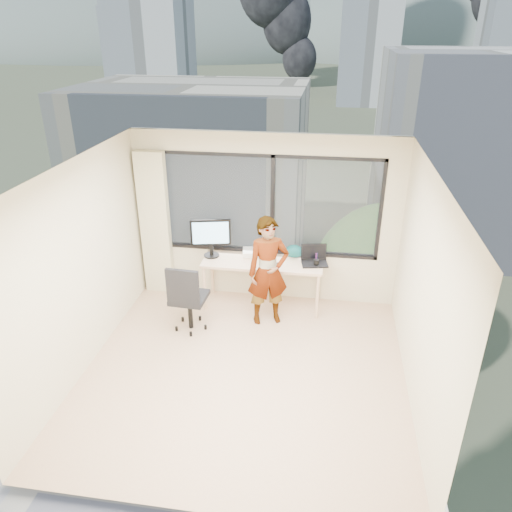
% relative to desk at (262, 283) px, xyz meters
% --- Properties ---
extents(floor, '(4.00, 4.00, 0.01)m').
position_rel_desk_xyz_m(floor, '(0.00, -1.66, -0.38)').
color(floor, tan).
rests_on(floor, ground).
extents(ceiling, '(4.00, 4.00, 0.01)m').
position_rel_desk_xyz_m(ceiling, '(0.00, -1.66, 2.23)').
color(ceiling, white).
rests_on(ceiling, ground).
extents(wall_front, '(4.00, 0.01, 2.60)m').
position_rel_desk_xyz_m(wall_front, '(0.00, -3.66, 0.93)').
color(wall_front, beige).
rests_on(wall_front, ground).
extents(wall_left, '(0.01, 4.00, 2.60)m').
position_rel_desk_xyz_m(wall_left, '(-2.00, -1.66, 0.93)').
color(wall_left, beige).
rests_on(wall_left, ground).
extents(wall_right, '(0.01, 4.00, 2.60)m').
position_rel_desk_xyz_m(wall_right, '(2.00, -1.66, 0.93)').
color(wall_right, beige).
rests_on(wall_right, ground).
extents(window_wall, '(3.30, 0.16, 1.55)m').
position_rel_desk_xyz_m(window_wall, '(0.05, 0.34, 1.15)').
color(window_wall, black).
rests_on(window_wall, ground).
extents(curtain, '(0.45, 0.14, 2.30)m').
position_rel_desk_xyz_m(curtain, '(-1.72, 0.22, 0.77)').
color(curtain, beige).
rests_on(curtain, floor).
extents(desk, '(1.80, 0.60, 0.75)m').
position_rel_desk_xyz_m(desk, '(0.00, 0.00, 0.00)').
color(desk, tan).
rests_on(desk, floor).
extents(chair, '(0.57, 0.57, 1.06)m').
position_rel_desk_xyz_m(chair, '(-0.93, -0.79, 0.16)').
color(chair, black).
rests_on(chair, floor).
extents(person, '(0.69, 0.56, 1.62)m').
position_rel_desk_xyz_m(person, '(0.14, -0.44, 0.44)').
color(person, '#2D2D33').
rests_on(person, floor).
extents(monitor, '(0.62, 0.26, 0.61)m').
position_rel_desk_xyz_m(monitor, '(-0.80, 0.06, 0.68)').
color(monitor, black).
rests_on(monitor, desk).
extents(game_console, '(0.36, 0.31, 0.08)m').
position_rel_desk_xyz_m(game_console, '(-0.18, 0.21, 0.41)').
color(game_console, white).
rests_on(game_console, desk).
extents(laptop, '(0.45, 0.47, 0.25)m').
position_rel_desk_xyz_m(laptop, '(0.78, 0.01, 0.50)').
color(laptop, black).
rests_on(laptop, desk).
extents(cellphone, '(0.13, 0.08, 0.01)m').
position_rel_desk_xyz_m(cellphone, '(0.21, -0.06, 0.38)').
color(cellphone, black).
rests_on(cellphone, desk).
extents(pen_cup, '(0.10, 0.10, 0.10)m').
position_rel_desk_xyz_m(pen_cup, '(0.80, -0.03, 0.43)').
color(pen_cup, black).
rests_on(pen_cup, desk).
extents(handbag, '(0.27, 0.14, 0.21)m').
position_rel_desk_xyz_m(handbag, '(0.45, 0.20, 0.48)').
color(handbag, '#0D4B51').
rests_on(handbag, desk).
extents(exterior_ground, '(400.00, 400.00, 0.04)m').
position_rel_desk_xyz_m(exterior_ground, '(0.00, 118.34, -14.38)').
color(exterior_ground, '#515B3D').
rests_on(exterior_ground, ground).
extents(near_bldg_a, '(16.00, 12.00, 14.00)m').
position_rel_desk_xyz_m(near_bldg_a, '(-9.00, 28.34, -7.38)').
color(near_bldg_a, beige).
rests_on(near_bldg_a, exterior_ground).
extents(near_bldg_b, '(14.00, 13.00, 16.00)m').
position_rel_desk_xyz_m(near_bldg_b, '(12.00, 36.34, -6.38)').
color(near_bldg_b, white).
rests_on(near_bldg_b, exterior_ground).
extents(far_tower_a, '(14.00, 14.00, 28.00)m').
position_rel_desk_xyz_m(far_tower_a, '(-35.00, 93.34, -0.38)').
color(far_tower_a, silver).
rests_on(far_tower_a, exterior_ground).
extents(far_tower_b, '(13.00, 13.00, 30.00)m').
position_rel_desk_xyz_m(far_tower_b, '(8.00, 118.34, 0.62)').
color(far_tower_b, silver).
rests_on(far_tower_b, exterior_ground).
extents(far_tower_c, '(15.00, 15.00, 26.00)m').
position_rel_desk_xyz_m(far_tower_c, '(45.00, 138.34, -1.38)').
color(far_tower_c, silver).
rests_on(far_tower_c, exterior_ground).
extents(far_tower_d, '(16.00, 14.00, 22.00)m').
position_rel_desk_xyz_m(far_tower_d, '(-60.00, 148.34, -3.38)').
color(far_tower_d, silver).
rests_on(far_tower_d, exterior_ground).
extents(hill_a, '(288.00, 216.00, 90.00)m').
position_rel_desk_xyz_m(hill_a, '(-120.00, 318.34, -14.38)').
color(hill_a, slate).
rests_on(hill_a, exterior_ground).
extents(hill_b, '(300.00, 220.00, 96.00)m').
position_rel_desk_xyz_m(hill_b, '(100.00, 318.34, -14.38)').
color(hill_b, slate).
rests_on(hill_b, exterior_ground).
extents(tree_a, '(7.00, 7.00, 8.00)m').
position_rel_desk_xyz_m(tree_a, '(-16.00, 20.34, -10.38)').
color(tree_a, '#21541C').
rests_on(tree_a, exterior_ground).
extents(tree_b, '(7.60, 7.60, 9.00)m').
position_rel_desk_xyz_m(tree_b, '(4.00, 16.34, -9.88)').
color(tree_b, '#21541C').
rests_on(tree_b, exterior_ground).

